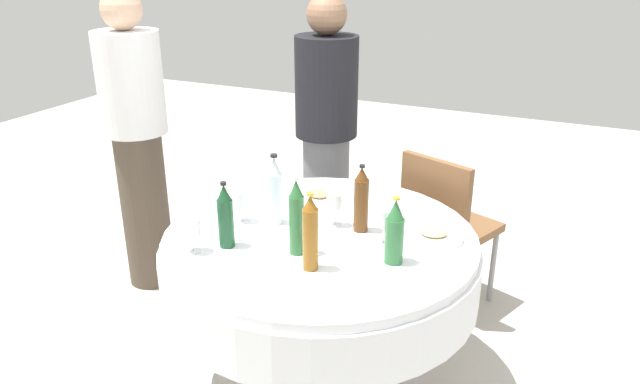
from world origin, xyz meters
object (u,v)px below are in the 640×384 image
object	(u,v)px
bottle_brown_rear	(361,200)
plate_near	(433,235)
wine_glass_east	(334,202)
bottle_green_right	(395,232)
bottle_amber_mid	(310,234)
bottle_dark_green_left	(225,217)
dining_table	(320,266)
plate_north	(319,197)
wine_glass_left	(384,220)
person_rear	(137,140)
wine_glass_south	(191,229)
bottle_clear_east	(275,191)
wine_glass_far	(241,200)
chair_south	(444,220)
bottle_green_south	(297,218)
person_right	(326,138)

from	to	relation	value
bottle_brown_rear	plate_near	xyz separation A→B (m)	(0.29, 0.06, -0.12)
wine_glass_east	bottle_green_right	bearing A→B (deg)	-31.19
bottle_amber_mid	bottle_green_right	bearing A→B (deg)	34.01
bottle_dark_green_left	plate_near	world-z (taller)	bottle_dark_green_left
dining_table	plate_north	world-z (taller)	plate_north
wine_glass_left	plate_north	bearing A→B (deg)	144.99
bottle_dark_green_left	wine_glass_left	size ratio (longest dim) A/B	1.85
wine_glass_east	wine_glass_left	distance (m)	0.25
wine_glass_east	wine_glass_left	world-z (taller)	wine_glass_left
bottle_green_right	plate_near	distance (m)	0.29
bottle_brown_rear	bottle_dark_green_left	bearing A→B (deg)	-140.45
person_rear	bottle_brown_rear	bearing A→B (deg)	-84.52
wine_glass_south	bottle_clear_east	bearing A→B (deg)	66.15
plate_near	wine_glass_east	bearing A→B (deg)	-171.81
wine_glass_far	plate_near	world-z (taller)	wine_glass_far
bottle_brown_rear	chair_south	world-z (taller)	bottle_brown_rear
bottle_brown_rear	bottle_green_south	distance (m)	0.32
wine_glass_far	person_rear	xyz separation A→B (m)	(-0.92, 0.43, 0.02)
wine_glass_south	plate_north	size ratio (longest dim) A/B	0.62
bottle_dark_green_left	plate_near	xyz separation A→B (m)	(0.72, 0.41, -0.11)
bottle_clear_east	wine_glass_south	distance (m)	0.40
wine_glass_east	wine_glass_south	world-z (taller)	wine_glass_east
bottle_amber_mid	wine_glass_south	distance (m)	0.48
bottle_green_south	chair_south	world-z (taller)	bottle_green_south
bottle_green_south	wine_glass_south	xyz separation A→B (m)	(-0.37, -0.16, -0.05)
wine_glass_left	bottle_dark_green_left	bearing A→B (deg)	-152.91
wine_glass_east	person_right	size ratio (longest dim) A/B	0.09
bottle_amber_mid	plate_near	world-z (taller)	bottle_amber_mid
wine_glass_east	plate_north	bearing A→B (deg)	128.22
plate_north	wine_glass_east	bearing A→B (deg)	-51.78
wine_glass_east	plate_north	world-z (taller)	wine_glass_east
bottle_dark_green_left	person_rear	xyz separation A→B (m)	(-0.99, 0.65, -0.00)
bottle_green_south	bottle_amber_mid	bearing A→B (deg)	-41.26
dining_table	person_rear	distance (m)	1.36
wine_glass_south	wine_glass_far	world-z (taller)	wine_glass_far
wine_glass_east	wine_glass_far	size ratio (longest dim) A/B	1.03
wine_glass_left	plate_near	bearing A→B (deg)	37.42
wine_glass_far	bottle_brown_rear	bearing A→B (deg)	15.17
person_rear	chair_south	size ratio (longest dim) A/B	1.89
bottle_amber_mid	bottle_dark_green_left	size ratio (longest dim) A/B	1.12
chair_south	plate_near	bearing A→B (deg)	-59.61
bottle_green_south	person_right	xyz separation A→B (m)	(-0.37, 1.09, -0.04)
wine_glass_east	wine_glass_south	bearing A→B (deg)	-131.81
plate_near	wine_glass_south	bearing A→B (deg)	-148.03
bottle_brown_rear	bottle_amber_mid	xyz separation A→B (m)	(-0.05, -0.37, 0.01)
bottle_green_south	wine_glass_south	world-z (taller)	bottle_green_south
bottle_amber_mid	bottle_green_south	bearing A→B (deg)	138.74
bottle_brown_rear	person_rear	distance (m)	1.44
person_rear	bottle_amber_mid	bearing A→B (deg)	-98.88
wine_glass_east	dining_table	bearing A→B (deg)	-100.62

